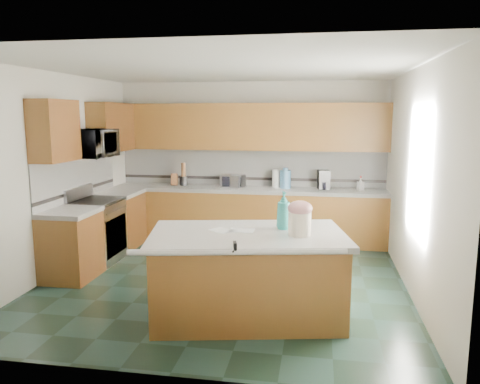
% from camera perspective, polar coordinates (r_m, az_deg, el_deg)
% --- Properties ---
extents(floor, '(4.60, 4.60, 0.00)m').
position_cam_1_polar(floor, '(6.22, -1.93, -10.72)').
color(floor, black).
rests_on(floor, ground).
extents(ceiling, '(4.60, 4.60, 0.00)m').
position_cam_1_polar(ceiling, '(5.87, -2.08, 14.88)').
color(ceiling, white).
rests_on(ceiling, ground).
extents(wall_back, '(4.60, 0.04, 2.70)m').
position_cam_1_polar(wall_back, '(8.17, 1.27, 3.85)').
color(wall_back, white).
rests_on(wall_back, ground).
extents(wall_front, '(4.60, 0.04, 2.70)m').
position_cam_1_polar(wall_front, '(3.68, -9.28, -3.08)').
color(wall_front, white).
rests_on(wall_front, ground).
extents(wall_left, '(0.04, 4.60, 2.70)m').
position_cam_1_polar(wall_left, '(6.75, -21.69, 2.02)').
color(wall_left, white).
rests_on(wall_left, ground).
extents(wall_right, '(0.04, 4.60, 2.70)m').
position_cam_1_polar(wall_right, '(5.89, 20.70, 1.09)').
color(wall_right, white).
rests_on(wall_right, ground).
extents(back_base_cab, '(4.60, 0.60, 0.86)m').
position_cam_1_polar(back_base_cab, '(8.00, 0.91, -2.95)').
color(back_base_cab, black).
rests_on(back_base_cab, ground).
extents(back_countertop, '(4.60, 0.64, 0.06)m').
position_cam_1_polar(back_countertop, '(7.91, 0.92, 0.31)').
color(back_countertop, white).
rests_on(back_countertop, back_base_cab).
extents(back_upper_cab, '(4.60, 0.33, 0.78)m').
position_cam_1_polar(back_upper_cab, '(7.95, 1.09, 7.96)').
color(back_upper_cab, black).
rests_on(back_upper_cab, wall_back).
extents(back_backsplash, '(4.60, 0.02, 0.63)m').
position_cam_1_polar(back_backsplash, '(8.15, 1.24, 3.02)').
color(back_backsplash, silver).
rests_on(back_backsplash, back_countertop).
extents(back_accent_band, '(4.60, 0.01, 0.05)m').
position_cam_1_polar(back_accent_band, '(8.16, 1.22, 1.65)').
color(back_accent_band, black).
rests_on(back_accent_band, back_countertop).
extents(left_base_cab_rear, '(0.60, 0.82, 0.86)m').
position_cam_1_polar(left_base_cab_rear, '(7.88, -14.44, -3.43)').
color(left_base_cab_rear, black).
rests_on(left_base_cab_rear, ground).
extents(left_counter_rear, '(0.64, 0.82, 0.06)m').
position_cam_1_polar(left_counter_rear, '(7.80, -14.58, -0.13)').
color(left_counter_rear, white).
rests_on(left_counter_rear, left_base_cab_rear).
extents(left_base_cab_front, '(0.60, 0.72, 0.86)m').
position_cam_1_polar(left_base_cab_front, '(6.56, -19.88, -6.27)').
color(left_base_cab_front, black).
rests_on(left_base_cab_front, ground).
extents(left_counter_front, '(0.64, 0.72, 0.06)m').
position_cam_1_polar(left_counter_front, '(6.46, -20.11, -2.34)').
color(left_counter_front, white).
rests_on(left_counter_front, left_base_cab_front).
extents(left_backsplash, '(0.02, 2.30, 0.63)m').
position_cam_1_polar(left_backsplash, '(7.22, -19.17, 1.68)').
color(left_backsplash, silver).
rests_on(left_backsplash, wall_left).
extents(left_accent_band, '(0.01, 2.30, 0.05)m').
position_cam_1_polar(left_accent_band, '(7.25, -19.05, 0.15)').
color(left_accent_band, black).
rests_on(left_accent_band, wall_left).
extents(left_upper_cab_rear, '(0.33, 1.09, 0.78)m').
position_cam_1_polar(left_upper_cab_rear, '(7.88, -15.40, 7.61)').
color(left_upper_cab_rear, black).
rests_on(left_upper_cab_rear, wall_left).
extents(left_upper_cab_front, '(0.33, 0.72, 0.78)m').
position_cam_1_polar(left_upper_cab_front, '(6.41, -21.70, 6.96)').
color(left_upper_cab_front, black).
rests_on(left_upper_cab_front, wall_left).
extents(range_body, '(0.60, 0.76, 0.88)m').
position_cam_1_polar(range_body, '(7.19, -17.00, -4.69)').
color(range_body, '#B7B7BC').
rests_on(range_body, ground).
extents(range_oven_door, '(0.02, 0.68, 0.55)m').
position_cam_1_polar(range_oven_door, '(7.08, -14.87, -5.15)').
color(range_oven_door, black).
rests_on(range_oven_door, range_body).
extents(range_cooktop, '(0.62, 0.78, 0.04)m').
position_cam_1_polar(range_cooktop, '(7.09, -17.18, -1.09)').
color(range_cooktop, black).
rests_on(range_cooktop, range_body).
extents(range_handle, '(0.02, 0.66, 0.02)m').
position_cam_1_polar(range_handle, '(6.98, -14.78, -2.15)').
color(range_handle, '#B7B7BC').
rests_on(range_handle, range_body).
extents(range_backguard, '(0.06, 0.76, 0.18)m').
position_cam_1_polar(range_backguard, '(7.20, -19.07, -0.07)').
color(range_backguard, '#B7B7BC').
rests_on(range_backguard, range_body).
extents(microwave, '(0.50, 0.73, 0.41)m').
position_cam_1_polar(microwave, '(7.00, -17.51, 5.63)').
color(microwave, '#B7B7BC').
rests_on(microwave, wall_left).
extents(island_base, '(2.11, 1.45, 0.86)m').
position_cam_1_polar(island_base, '(5.05, 0.92, -10.37)').
color(island_base, black).
rests_on(island_base, ground).
extents(island_top, '(2.22, 1.57, 0.06)m').
position_cam_1_polar(island_top, '(4.92, 0.94, -5.32)').
color(island_top, white).
rests_on(island_top, island_base).
extents(island_bullnose, '(2.00, 0.45, 0.06)m').
position_cam_1_polar(island_bullnose, '(4.35, -0.27, -7.30)').
color(island_bullnose, white).
rests_on(island_bullnose, island_base).
extents(treat_jar, '(0.29, 0.29, 0.24)m').
position_cam_1_polar(treat_jar, '(4.81, 7.28, -3.86)').
color(treat_jar, '#F8E9CE').
rests_on(treat_jar, island_top).
extents(treat_jar_lid, '(0.25, 0.25, 0.16)m').
position_cam_1_polar(treat_jar_lid, '(4.78, 7.32, -1.99)').
color(treat_jar_lid, tan).
rests_on(treat_jar_lid, treat_jar).
extents(treat_jar_knob, '(0.08, 0.03, 0.03)m').
position_cam_1_polar(treat_jar_knob, '(4.77, 7.33, -1.37)').
color(treat_jar_knob, tan).
rests_on(treat_jar_knob, treat_jar_lid).
extents(treat_jar_knob_end_l, '(0.04, 0.04, 0.04)m').
position_cam_1_polar(treat_jar_knob_end_l, '(4.77, 6.83, -1.35)').
color(treat_jar_knob_end_l, tan).
rests_on(treat_jar_knob_end_l, treat_jar_lid).
extents(treat_jar_knob_end_r, '(0.04, 0.04, 0.04)m').
position_cam_1_polar(treat_jar_knob_end_r, '(4.77, 7.84, -1.38)').
color(treat_jar_knob_end_r, tan).
rests_on(treat_jar_knob_end_r, treat_jar_lid).
extents(soap_bottle_island, '(0.20, 0.20, 0.41)m').
position_cam_1_polar(soap_bottle_island, '(5.05, 5.35, -2.24)').
color(soap_bottle_island, teal).
rests_on(soap_bottle_island, island_top).
extents(paper_sheet_a, '(0.26, 0.20, 0.00)m').
position_cam_1_polar(paper_sheet_a, '(5.00, 0.20, -4.69)').
color(paper_sheet_a, white).
rests_on(paper_sheet_a, island_top).
extents(paper_sheet_b, '(0.31, 0.30, 0.00)m').
position_cam_1_polar(paper_sheet_b, '(5.00, -2.23, -4.70)').
color(paper_sheet_b, white).
rests_on(paper_sheet_b, island_top).
extents(clamp_body, '(0.06, 0.11, 0.09)m').
position_cam_1_polar(clamp_body, '(4.36, -0.63, -6.70)').
color(clamp_body, black).
rests_on(clamp_body, island_top).
extents(clamp_handle, '(0.02, 0.07, 0.02)m').
position_cam_1_polar(clamp_handle, '(4.31, -0.77, -7.18)').
color(clamp_handle, black).
rests_on(clamp_handle, island_top).
extents(knife_block, '(0.13, 0.17, 0.22)m').
position_cam_1_polar(knife_block, '(8.23, -8.00, 1.50)').
color(knife_block, '#472814').
rests_on(knife_block, back_countertop).
extents(utensil_crock, '(0.13, 0.13, 0.16)m').
position_cam_1_polar(utensil_crock, '(8.22, -6.89, 1.36)').
color(utensil_crock, black).
rests_on(utensil_crock, back_countertop).
extents(utensil_bundle, '(0.08, 0.08, 0.24)m').
position_cam_1_polar(utensil_bundle, '(8.19, -6.92, 2.74)').
color(utensil_bundle, '#472814').
rests_on(utensil_bundle, utensil_crock).
extents(toaster_oven, '(0.44, 0.38, 0.21)m').
position_cam_1_polar(toaster_oven, '(7.98, -0.89, 1.38)').
color(toaster_oven, '#B7B7BC').
rests_on(toaster_oven, back_countertop).
extents(toaster_oven_door, '(0.33, 0.01, 0.17)m').
position_cam_1_polar(toaster_oven_door, '(7.87, -1.04, 1.26)').
color(toaster_oven_door, black).
rests_on(toaster_oven_door, toaster_oven).
extents(paper_towel, '(0.13, 0.13, 0.30)m').
position_cam_1_polar(paper_towel, '(7.93, 4.43, 1.63)').
color(paper_towel, white).
rests_on(paper_towel, back_countertop).
extents(paper_towel_base, '(0.20, 0.20, 0.01)m').
position_cam_1_polar(paper_towel_base, '(7.95, 4.41, 0.59)').
color(paper_towel_base, '#B7B7BC').
rests_on(paper_towel_base, back_countertop).
extents(water_jug, '(0.18, 0.18, 0.30)m').
position_cam_1_polar(water_jug, '(7.87, 5.54, 1.55)').
color(water_jug, '#4C82B2').
rests_on(water_jug, back_countertop).
extents(water_jug_neck, '(0.09, 0.09, 0.04)m').
position_cam_1_polar(water_jug_neck, '(7.85, 5.56, 2.80)').
color(water_jug_neck, '#4C82B2').
rests_on(water_jug_neck, water_jug).
extents(coffee_maker, '(0.22, 0.23, 0.31)m').
position_cam_1_polar(coffee_maker, '(7.87, 10.16, 1.49)').
color(coffee_maker, black).
rests_on(coffee_maker, back_countertop).
extents(coffee_carafe, '(0.13, 0.13, 0.13)m').
position_cam_1_polar(coffee_carafe, '(7.84, 10.14, 0.78)').
color(coffee_carafe, black).
rests_on(coffee_carafe, back_countertop).
extents(soap_bottle_back, '(0.12, 0.13, 0.20)m').
position_cam_1_polar(soap_bottle_back, '(7.88, 14.48, 0.95)').
color(soap_bottle_back, white).
rests_on(soap_bottle_back, back_countertop).
extents(soap_back_cap, '(0.02, 0.02, 0.03)m').
position_cam_1_polar(soap_back_cap, '(7.87, 14.52, 1.79)').
color(soap_back_cap, red).
rests_on(soap_back_cap, soap_bottle_back).
extents(window_light_proxy, '(0.02, 1.40, 1.10)m').
position_cam_1_polar(window_light_proxy, '(5.67, 20.88, 2.31)').
color(window_light_proxy, white).
rests_on(window_light_proxy, wall_right).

